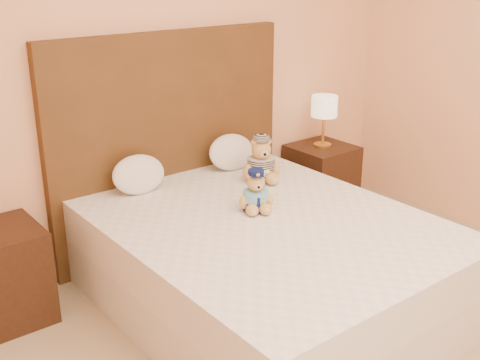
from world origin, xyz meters
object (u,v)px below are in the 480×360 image
at_px(teddy_police, 256,191).
at_px(pillow_right, 231,150).
at_px(nightstand_left, 2,276).
at_px(pillow_left, 139,173).
at_px(lamp, 324,109).
at_px(teddy_prisoner, 261,159).
at_px(nightstand_right, 321,179).
at_px(bed, 266,264).

bearing_deg(teddy_police, pillow_right, 88.10).
relative_size(nightstand_left, pillow_left, 1.54).
height_order(lamp, pillow_right, lamp).
xyz_separation_m(teddy_police, pillow_right, (0.34, 0.68, 0.00)).
height_order(pillow_left, pillow_right, pillow_right).
height_order(nightstand_left, pillow_right, pillow_right).
bearing_deg(teddy_prisoner, nightstand_left, -167.51).
relative_size(lamp, pillow_right, 1.10).
bearing_deg(nightstand_left, nightstand_right, 0.00).
height_order(bed, teddy_prisoner, teddy_prisoner).
distance_m(bed, pillow_right, 1.00).
xyz_separation_m(nightstand_left, pillow_left, (0.90, 0.03, 0.40)).
distance_m(nightstand_right, lamp, 0.57).
bearing_deg(pillow_left, nightstand_left, -178.09).
relative_size(bed, teddy_police, 8.06).
xyz_separation_m(lamp, pillow_right, (-0.87, 0.03, -0.17)).
relative_size(teddy_police, teddy_prisoner, 0.84).
relative_size(nightstand_right, pillow_left, 1.54).
bearing_deg(nightstand_right, pillow_left, 178.92).
relative_size(bed, lamp, 5.00).
relative_size(nightstand_left, teddy_prisoner, 1.85).
height_order(teddy_prisoner, pillow_left, teddy_prisoner).
height_order(teddy_prisoner, pillow_right, teddy_prisoner).
relative_size(bed, pillow_right, 5.49).
xyz_separation_m(bed, lamp, (1.25, 0.80, 0.57)).
bearing_deg(nightstand_right, pillow_right, 178.02).
xyz_separation_m(nightstand_right, pillow_right, (-0.87, 0.03, 0.40)).
distance_m(nightstand_right, teddy_prisoner, 1.01).
bearing_deg(pillow_left, nightstand_right, -1.08).
bearing_deg(nightstand_right, teddy_police, -151.72).
distance_m(teddy_prisoner, pillow_right, 0.32).
height_order(bed, pillow_left, pillow_left).
xyz_separation_m(teddy_police, teddy_prisoner, (0.34, 0.36, 0.02)).
bearing_deg(bed, nightstand_right, 32.62).
relative_size(lamp, teddy_prisoner, 1.35).
distance_m(nightstand_left, pillow_left, 0.99).
bearing_deg(pillow_right, nightstand_right, -1.98).
distance_m(nightstand_left, teddy_prisoner, 1.71).
distance_m(bed, pillow_left, 0.99).
height_order(teddy_police, pillow_right, pillow_right).
height_order(nightstand_left, pillow_left, pillow_left).
bearing_deg(bed, teddy_prisoner, 53.31).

